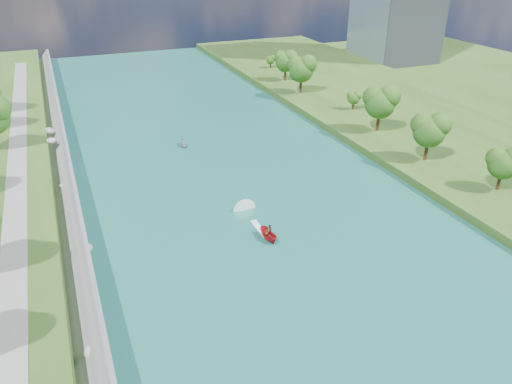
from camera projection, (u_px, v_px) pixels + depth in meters
name	position (u px, v px, depth m)	size (l,w,h in m)	color
ground	(300.00, 268.00, 62.49)	(260.00, 260.00, 0.00)	#2D5119
river_water	(243.00, 199.00, 78.92)	(55.00, 240.00, 0.10)	#1A6457
berm_east	(484.00, 149.00, 95.40)	(44.00, 240.00, 1.50)	#2D5119
riprap_bank	(70.00, 224.00, 68.55)	(4.96, 236.00, 4.53)	slate
riverside_path	(15.00, 219.00, 66.30)	(3.00, 200.00, 0.10)	gray
trees_east	(413.00, 124.00, 91.05)	(12.55, 140.72, 11.31)	#174B14
motorboat	(263.00, 229.00, 69.54)	(3.60, 18.72, 2.06)	#B00E19
raft	(183.00, 145.00, 98.38)	(2.66, 3.29, 1.57)	gray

